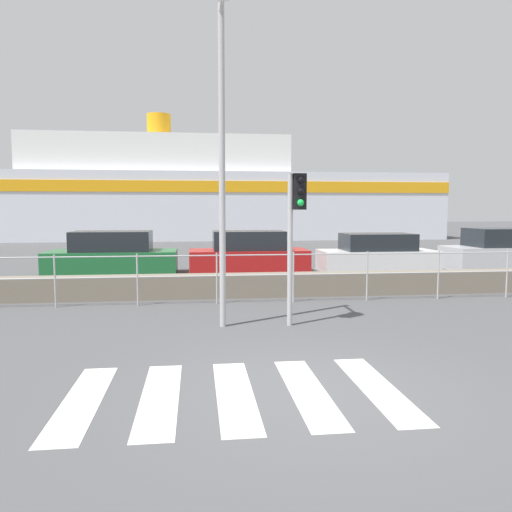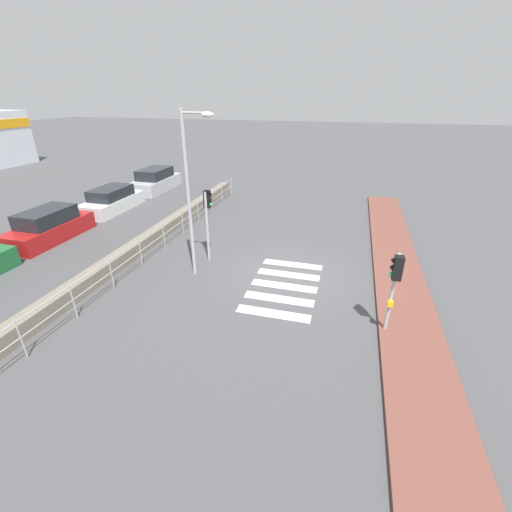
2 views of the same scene
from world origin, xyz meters
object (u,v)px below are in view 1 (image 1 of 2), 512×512
at_px(parked_car_green, 113,256).
at_px(parked_car_white, 377,255).
at_px(traffic_light_far, 296,215).
at_px(ferry_boat, 203,197).
at_px(parked_car_silver, 504,251).
at_px(streetlamp, 222,128).
at_px(parked_car_red, 249,255).

bearing_deg(parked_car_green, parked_car_white, 0.00).
bearing_deg(traffic_light_far, ferry_boat, 92.52).
bearing_deg(parked_car_green, parked_car_silver, 0.00).
xyz_separation_m(ferry_boat, parked_car_white, (6.01, -21.60, -2.64)).
distance_m(streetlamp, parked_car_white, 10.78).
height_order(ferry_boat, parked_car_silver, ferry_boat).
distance_m(traffic_light_far, parked_car_green, 9.58).
xyz_separation_m(parked_car_red, parked_car_silver, (9.73, -0.00, 0.02)).
distance_m(traffic_light_far, parked_car_white, 9.57).
height_order(parked_car_red, parked_car_white, parked_car_red).
distance_m(ferry_boat, parked_car_red, 21.79).
distance_m(traffic_light_far, streetlamp, 2.10).
bearing_deg(streetlamp, traffic_light_far, 5.57).
height_order(streetlamp, ferry_boat, ferry_boat).
xyz_separation_m(traffic_light_far, parked_car_silver, (9.69, 8.19, -1.49)).
bearing_deg(traffic_light_far, parked_car_white, 60.12).
height_order(parked_car_red, parked_car_silver, parked_car_silver).
relative_size(traffic_light_far, ferry_boat, 0.09).
height_order(parked_car_green, parked_car_silver, parked_car_silver).
relative_size(traffic_light_far, parked_car_silver, 0.67).
xyz_separation_m(traffic_light_far, parked_car_red, (-0.04, 8.19, -1.51)).
bearing_deg(traffic_light_far, parked_car_red, 90.28).
distance_m(traffic_light_far, parked_car_red, 8.33).
xyz_separation_m(parked_car_white, parked_car_silver, (4.99, 0.00, 0.07)).
xyz_separation_m(parked_car_green, parked_car_white, (9.46, 0.00, -0.06)).
relative_size(streetlamp, parked_car_green, 1.37).
distance_m(parked_car_red, parked_car_white, 4.74).
relative_size(traffic_light_far, parked_car_green, 0.67).
relative_size(ferry_boat, parked_car_white, 8.15).
height_order(ferry_boat, parked_car_white, ferry_boat).
distance_m(traffic_light_far, parked_car_silver, 12.77).
bearing_deg(parked_car_red, traffic_light_far, -89.72).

